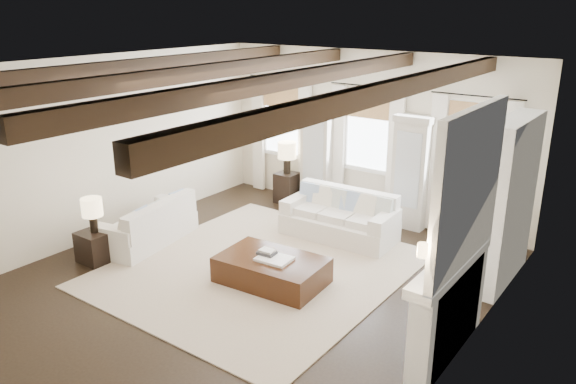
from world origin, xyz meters
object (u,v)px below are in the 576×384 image
Objects in this scene: side_table_front at (96,246)px; sofa_left at (150,226)px; sofa_back at (341,218)px; ottoman at (272,270)px; side_table_back at (287,188)px.

sofa_left is at bearing 80.13° from side_table_front.
sofa_back reaches higher than ottoman.
sofa_back reaches higher than sofa_left.
sofa_back is 1.30× the size of ottoman.
side_table_front is at bearing -99.87° from sofa_left.
sofa_left is at bearing -101.62° from side_table_back.
ottoman is 2.99m from side_table_front.
side_table_back is at bearing 118.33° from ottoman.
side_table_front is (-2.79, -1.07, 0.05)m from ottoman.
sofa_left is at bearing 177.53° from ottoman.
side_table_front is 4.23m from side_table_back.
sofa_left reaches higher than side_table_front.
side_table_front is at bearing -163.34° from ottoman.
ottoman is (0.08, -2.13, -0.15)m from sofa_back.
side_table_front is (-2.71, -3.20, -0.10)m from sofa_back.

